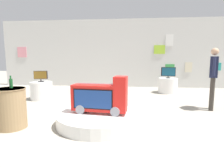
# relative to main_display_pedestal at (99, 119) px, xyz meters

# --- Properties ---
(ground_plane) EXTENTS (30.00, 30.00, 0.00)m
(ground_plane) POSITION_rel_main_display_pedestal_xyz_m (0.08, 0.21, -0.13)
(ground_plane) COLOR #A8A091
(back_wall_display) EXTENTS (12.12, 0.13, 3.31)m
(back_wall_display) POSITION_rel_main_display_pedestal_xyz_m (0.09, 5.57, 1.53)
(back_wall_display) COLOR silver
(back_wall_display) RESTS_ON ground
(main_display_pedestal) EXTENTS (1.88, 1.88, 0.25)m
(main_display_pedestal) POSITION_rel_main_display_pedestal_xyz_m (0.00, 0.00, 0.00)
(main_display_pedestal) COLOR white
(main_display_pedestal) RESTS_ON ground
(novelty_firetruck_tv) EXTENTS (1.23, 0.47, 0.83)m
(novelty_firetruck_tv) POSITION_rel_main_display_pedestal_xyz_m (0.02, -0.01, 0.47)
(novelty_firetruck_tv) COLOR gray
(novelty_firetruck_tv) RESTS_ON main_display_pedestal
(display_pedestal_left_rear) EXTENTS (0.76, 0.76, 0.62)m
(display_pedestal_left_rear) POSITION_rel_main_display_pedestal_xyz_m (-2.47, 2.30, 0.18)
(display_pedestal_left_rear) COLOR white
(display_pedestal_left_rear) RESTS_ON ground
(tv_on_left_rear) EXTENTS (0.45, 0.21, 0.39)m
(tv_on_left_rear) POSITION_rel_main_display_pedestal_xyz_m (-2.47, 2.30, 0.71)
(tv_on_left_rear) COLOR black
(tv_on_left_rear) RESTS_ON display_pedestal_left_rear
(display_pedestal_center_rear) EXTENTS (0.78, 0.78, 0.62)m
(display_pedestal_center_rear) POSITION_rel_main_display_pedestal_xyz_m (2.17, 4.03, 0.18)
(display_pedestal_center_rear) COLOR white
(display_pedestal_center_rear) RESTS_ON ground
(tv_on_center_rear) EXTENTS (0.57, 0.18, 0.45)m
(tv_on_center_rear) POSITION_rel_main_display_pedestal_xyz_m (2.18, 4.03, 0.74)
(tv_on_center_rear) COLOR black
(tv_on_center_rear) RESTS_ON display_pedestal_center_rear
(side_table_round) EXTENTS (0.62, 0.62, 0.84)m
(side_table_round) POSITION_rel_main_display_pedestal_xyz_m (-1.79, -0.43, 0.30)
(side_table_round) COLOR #9E7F56
(side_table_round) RESTS_ON ground
(bottle_on_side_table) EXTENTS (0.07, 0.07, 0.26)m
(bottle_on_side_table) POSITION_rel_main_display_pedestal_xyz_m (-1.80, -0.36, 0.82)
(bottle_on_side_table) COLOR #195926
(bottle_on_side_table) RESTS_ON side_table_round
(shopper_browsing_near_truck) EXTENTS (0.32, 0.53, 1.73)m
(shopper_browsing_near_truck) POSITION_rel_main_display_pedestal_xyz_m (2.94, 1.51, 0.89)
(shopper_browsing_near_truck) COLOR #38332D
(shopper_browsing_near_truck) RESTS_ON ground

